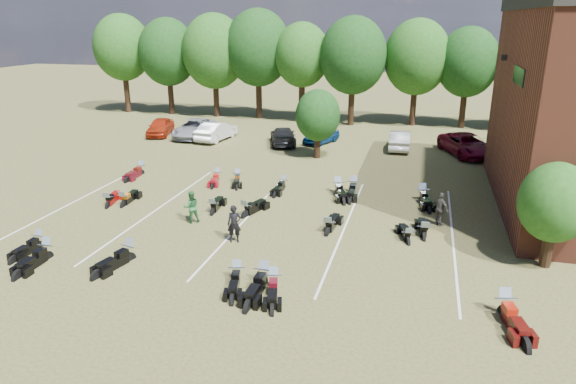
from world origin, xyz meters
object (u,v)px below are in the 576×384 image
(person_black, at_px, (234,224))
(person_green, at_px, (191,207))
(car_0, at_px, (160,127))
(motorcycle_3, at_px, (237,281))
(motorcycle_14, at_px, (141,175))
(car_4, at_px, (321,135))
(motorcycle_0, at_px, (47,259))
(motorcycle_7, at_px, (108,207))
(person_grey, at_px, (440,209))

(person_black, xyz_separation_m, person_green, (-2.87, 1.66, -0.05))
(car_0, distance_m, motorcycle_3, 27.69)
(motorcycle_14, bearing_deg, car_4, 50.87)
(person_green, xyz_separation_m, motorcycle_14, (-6.71, 6.69, -0.81))
(person_black, bearing_deg, motorcycle_14, 119.96)
(person_black, distance_m, person_green, 3.32)
(car_0, height_order, motorcycle_0, car_0)
(car_0, distance_m, motorcycle_7, 18.05)
(car_4, distance_m, person_green, 18.61)
(motorcycle_14, bearing_deg, motorcycle_0, -77.84)
(person_green, xyz_separation_m, motorcycle_7, (-5.26, 0.80, -0.81))
(motorcycle_3, xyz_separation_m, motorcycle_7, (-9.52, 5.93, 0.00))
(motorcycle_3, bearing_deg, motorcycle_14, 119.02)
(person_black, xyz_separation_m, motorcycle_0, (-6.99, -3.72, -0.86))
(person_green, xyz_separation_m, person_grey, (11.83, 2.72, 0.03))
(car_4, distance_m, motorcycle_7, 19.37)
(car_4, distance_m, motorcycle_14, 15.10)
(motorcycle_3, height_order, motorcycle_7, motorcycle_7)
(car_0, relative_size, motorcycle_0, 1.81)
(car_0, relative_size, person_black, 2.50)
(person_grey, distance_m, motorcycle_3, 10.94)
(person_black, height_order, motorcycle_3, person_black)
(person_black, xyz_separation_m, motorcycle_7, (-8.13, 2.45, -0.86))
(car_0, bearing_deg, person_grey, -46.80)
(person_black, relative_size, motorcycle_14, 0.75)
(car_4, height_order, motorcycle_7, car_4)
(person_black, height_order, person_grey, person_black)
(car_0, height_order, person_black, person_black)
(motorcycle_3, bearing_deg, car_0, 110.18)
(person_green, height_order, person_grey, person_grey)
(person_grey, height_order, motorcycle_14, person_grey)
(car_0, bearing_deg, person_black, -67.68)
(motorcycle_0, xyz_separation_m, motorcycle_7, (-1.14, 6.17, 0.00))
(motorcycle_3, bearing_deg, person_grey, 32.21)
(car_0, xyz_separation_m, motorcycle_0, (7.12, -23.18, -0.73))
(car_4, height_order, person_grey, person_grey)
(car_4, relative_size, motorcycle_0, 1.57)
(car_4, xyz_separation_m, motorcycle_3, (1.45, -23.53, -0.64))
(person_green, relative_size, person_grey, 0.96)
(person_black, bearing_deg, person_grey, 7.06)
(motorcycle_3, xyz_separation_m, motorcycle_14, (-10.98, 11.83, 0.00))
(car_4, bearing_deg, person_black, -67.37)
(motorcycle_0, xyz_separation_m, motorcycle_3, (8.38, 0.24, 0.00))
(motorcycle_0, bearing_deg, car_4, 71.90)
(car_4, relative_size, motorcycle_3, 1.74)
(person_black, height_order, motorcycle_0, person_black)
(car_4, xyz_separation_m, person_green, (-2.81, -18.39, 0.18))
(car_4, height_order, motorcycle_3, car_4)
(motorcycle_0, height_order, motorcycle_3, motorcycle_0)
(person_black, distance_m, motorcycle_14, 12.74)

